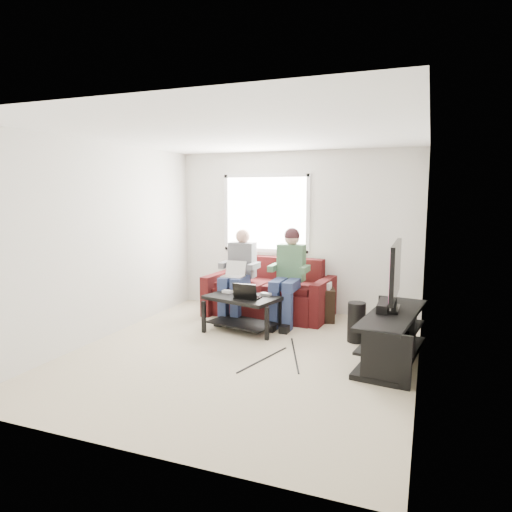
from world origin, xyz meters
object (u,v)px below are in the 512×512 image
object	(u,v)px
coffee_table	(242,305)
subwoofer	(356,322)
tv	(395,272)
sofa	(270,295)
end_table	(323,304)
tv_stand	(392,338)

from	to	relation	value
coffee_table	subwoofer	xyz separation A→B (m)	(1.58, 0.08, -0.11)
tv	sofa	bearing A→B (deg)	147.73
coffee_table	subwoofer	world-z (taller)	subwoofer
coffee_table	tv	world-z (taller)	tv
sofa	tv	world-z (taller)	tv
end_table	subwoofer	bearing A→B (deg)	-52.55
sofa	end_table	world-z (taller)	sofa
end_table	tv_stand	bearing A→B (deg)	-49.42
subwoofer	tv_stand	bearing A→B (deg)	-44.75
tv_stand	subwoofer	world-z (taller)	tv_stand
coffee_table	end_table	size ratio (longest dim) A/B	1.85
sofa	coffee_table	size ratio (longest dim) A/B	1.78
sofa	subwoofer	size ratio (longest dim) A/B	3.76
subwoofer	end_table	size ratio (longest dim) A/B	0.88
sofa	tv_stand	size ratio (longest dim) A/B	1.13
coffee_table	end_table	distance (m)	1.31
tv_stand	tv	bearing A→B (deg)	91.47
tv_stand	end_table	bearing A→B (deg)	130.58
subwoofer	sofa	bearing A→B (deg)	149.87
coffee_table	tv	distance (m)	2.19
subwoofer	end_table	bearing A→B (deg)	127.45
end_table	tv	bearing A→B (deg)	-47.20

